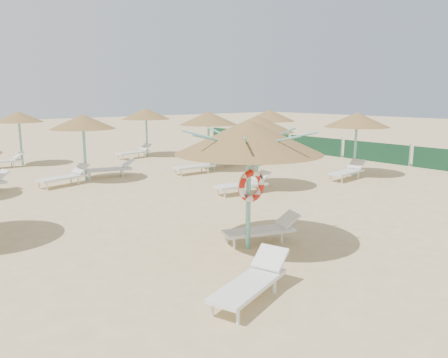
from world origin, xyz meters
TOP-DOWN VIEW (x-y plane):
  - ground at (0.00, 0.00)m, footprint 120.00×120.00m
  - main_palapa at (0.04, 0.26)m, footprint 3.22×3.22m
  - lounger_main_a at (-1.55, -1.66)m, footprint 1.97×1.15m
  - lounger_main_b at (0.62, 0.34)m, footprint 1.89×1.08m
  - palapa_field at (2.21, 9.71)m, footprint 18.52×14.65m
  - windbreak_fence at (14.00, 9.96)m, footprint 0.08×19.84m

SIDE VIEW (x-z plane):
  - ground at x=0.00m, z-range 0.00..0.00m
  - lounger_main_b at x=0.62m, z-range -0.02..0.64m
  - lounger_main_a at x=-1.55m, z-range -0.02..0.67m
  - windbreak_fence at x=14.00m, z-range -0.05..1.05m
  - palapa_field at x=2.21m, z-range 0.95..3.66m
  - main_palapa at x=0.04m, z-range 1.06..3.95m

